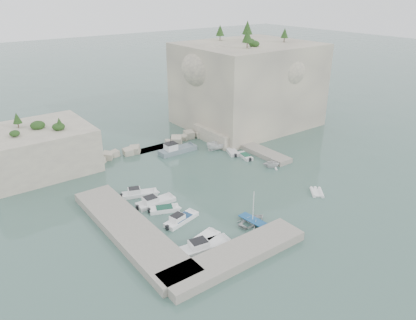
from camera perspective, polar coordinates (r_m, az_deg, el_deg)
ground at (r=59.71m, az=3.44°, el=-4.49°), size 400.00×400.00×0.00m
cliff_east at (r=87.42m, az=5.56°, el=10.50°), size 26.00×22.00×17.00m
cliff_terrace at (r=79.53m, az=2.37°, el=3.83°), size 8.00×10.00×2.50m
outcrop_west at (r=71.02m, az=-22.69°, el=1.44°), size 16.00×14.00×7.00m
quay_west at (r=50.79m, az=-10.91°, el=-9.65°), size 5.00×24.00×1.10m
quay_south at (r=45.85m, az=3.85°, el=-13.28°), size 18.00×4.00×1.10m
ledge_east at (r=74.52m, az=6.52°, el=1.61°), size 3.00×16.00×0.80m
breakwater at (r=75.56m, az=-7.87°, el=2.10°), size 28.00×3.00×1.40m
motorboat_a at (r=59.42m, az=-9.56°, el=-4.94°), size 5.71×3.46×1.40m
motorboat_b at (r=56.98m, az=-7.33°, el=-6.11°), size 6.01×2.15×1.40m
motorboat_c at (r=55.16m, az=-6.15°, el=-7.12°), size 4.56×3.07×0.70m
motorboat_d at (r=52.73m, az=-3.74°, el=-8.59°), size 5.73×2.93×1.40m
motorboat_e at (r=49.03m, az=-0.48°, el=-11.27°), size 4.72×2.84×0.70m
motorboat_f at (r=47.85m, az=-0.33°, el=-12.26°), size 6.82×2.87×1.40m
rowboat at (r=52.58m, az=6.27°, el=-8.79°), size 4.46×3.39×0.87m
inflatable_dinghy at (r=61.24m, az=15.05°, el=-4.56°), size 3.14×3.32×0.44m
tender_east_a at (r=68.37m, az=9.02°, el=-0.97°), size 4.26×4.02×1.78m
tender_east_b at (r=71.49m, az=5.23°, el=0.35°), size 2.20×4.11×0.70m
tender_east_c at (r=73.47m, az=3.34°, el=1.07°), size 3.29×5.07×0.70m
tender_east_d at (r=74.84m, az=1.58°, el=1.53°), size 5.30×2.84×1.94m
work_boat at (r=73.65m, az=-4.27°, el=1.10°), size 7.79×2.31×2.20m
rowboat_mast at (r=51.28m, az=6.40°, el=-6.40°), size 0.10×0.10×4.20m
vegetation at (r=83.54m, az=2.40°, el=16.56°), size 53.48×13.88×13.40m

